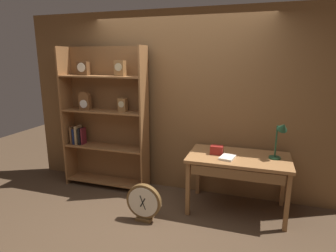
{
  "coord_description": "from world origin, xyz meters",
  "views": [
    {
      "loc": [
        1.09,
        -2.64,
        1.94
      ],
      "look_at": [
        0.01,
        0.71,
        1.1
      ],
      "focal_mm": 30.25,
      "sensor_mm": 36.0,
      "label": 1
    }
  ],
  "objects_px": {
    "round_clock_large": "(144,202)",
    "desk_lamp": "(281,135)",
    "bookshelf": "(104,119)",
    "workbench": "(238,163)",
    "toolbox_small": "(217,150)",
    "open_repair_manual": "(227,157)"
  },
  "relations": [
    {
      "from": "round_clock_large",
      "to": "desk_lamp",
      "type": "bearing_deg",
      "value": 22.28
    },
    {
      "from": "toolbox_small",
      "to": "round_clock_large",
      "type": "height_order",
      "value": "toolbox_small"
    },
    {
      "from": "workbench",
      "to": "open_repair_manual",
      "type": "bearing_deg",
      "value": -141.82
    },
    {
      "from": "bookshelf",
      "to": "toolbox_small",
      "type": "xyz_separation_m",
      "value": [
        1.72,
        -0.17,
        -0.25
      ]
    },
    {
      "from": "desk_lamp",
      "to": "open_repair_manual",
      "type": "xyz_separation_m",
      "value": [
        -0.59,
        -0.14,
        -0.3
      ]
    },
    {
      "from": "workbench",
      "to": "round_clock_large",
      "type": "bearing_deg",
      "value": -151.09
    },
    {
      "from": "desk_lamp",
      "to": "bookshelf",
      "type": "bearing_deg",
      "value": 176.34
    },
    {
      "from": "toolbox_small",
      "to": "bookshelf",
      "type": "bearing_deg",
      "value": 174.2
    },
    {
      "from": "workbench",
      "to": "open_repair_manual",
      "type": "xyz_separation_m",
      "value": [
        -0.13,
        -0.1,
        0.1
      ]
    },
    {
      "from": "desk_lamp",
      "to": "workbench",
      "type": "bearing_deg",
      "value": -174.91
    },
    {
      "from": "workbench",
      "to": "toolbox_small",
      "type": "height_order",
      "value": "toolbox_small"
    },
    {
      "from": "workbench",
      "to": "toolbox_small",
      "type": "bearing_deg",
      "value": 175.01
    },
    {
      "from": "toolbox_small",
      "to": "open_repair_manual",
      "type": "relative_size",
      "value": 0.71
    },
    {
      "from": "bookshelf",
      "to": "toolbox_small",
      "type": "height_order",
      "value": "bookshelf"
    },
    {
      "from": "open_repair_manual",
      "to": "round_clock_large",
      "type": "relative_size",
      "value": 0.46
    },
    {
      "from": "open_repair_manual",
      "to": "round_clock_large",
      "type": "height_order",
      "value": "open_repair_manual"
    },
    {
      "from": "bookshelf",
      "to": "open_repair_manual",
      "type": "xyz_separation_m",
      "value": [
        1.87,
        -0.3,
        -0.3
      ]
    },
    {
      "from": "bookshelf",
      "to": "workbench",
      "type": "height_order",
      "value": "bookshelf"
    },
    {
      "from": "bookshelf",
      "to": "desk_lamp",
      "type": "height_order",
      "value": "bookshelf"
    },
    {
      "from": "desk_lamp",
      "to": "toolbox_small",
      "type": "height_order",
      "value": "desk_lamp"
    },
    {
      "from": "bookshelf",
      "to": "workbench",
      "type": "bearing_deg",
      "value": -5.69
    },
    {
      "from": "workbench",
      "to": "desk_lamp",
      "type": "relative_size",
      "value": 2.56
    }
  ]
}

